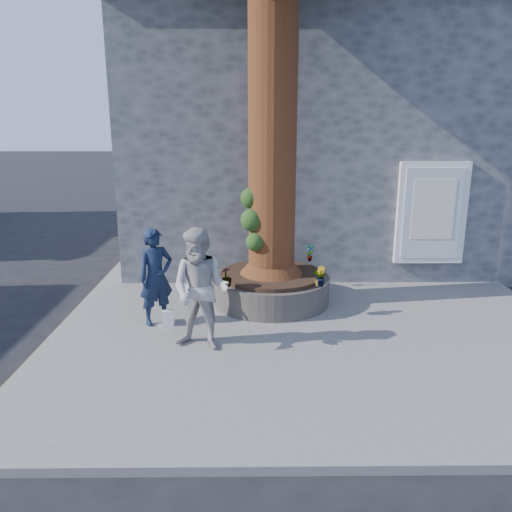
{
  "coord_description": "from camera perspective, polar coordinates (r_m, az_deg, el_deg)",
  "views": [
    {
      "loc": [
        0.4,
        -7.45,
        3.58
      ],
      "look_at": [
        0.49,
        1.3,
        1.25
      ],
      "focal_mm": 35.0,
      "sensor_mm": 36.0,
      "label": 1
    }
  ],
  "objects": [
    {
      "name": "yellow_line",
      "position": [
        9.8,
        -21.33,
        -7.56
      ],
      "size": [
        0.1,
        30.0,
        0.01
      ],
      "primitive_type": "cube",
      "color": "yellow",
      "rests_on": "ground"
    },
    {
      "name": "plant_b",
      "position": [
        9.09,
        7.35,
        -2.34
      ],
      "size": [
        0.24,
        0.24,
        0.36
      ],
      "primitive_type": "imported",
      "rotation": [
        0.0,
        0.0,
        1.83
      ],
      "color": "gray",
      "rests_on": "planter"
    },
    {
      "name": "plant_d",
      "position": [
        9.1,
        7.35,
        -2.51
      ],
      "size": [
        0.29,
        0.32,
        0.31
      ],
      "primitive_type": "imported",
      "rotation": [
        0.0,
        0.0,
        4.91
      ],
      "color": "gray",
      "rests_on": "planter"
    },
    {
      "name": "woman",
      "position": [
        7.78,
        -6.34,
        -3.85
      ],
      "size": [
        1.11,
        0.96,
        1.94
      ],
      "primitive_type": "imported",
      "rotation": [
        0.0,
        0.0,
        -0.27
      ],
      "color": "#A7A3A0",
      "rests_on": "pavement"
    },
    {
      "name": "pavement",
      "position": [
        9.22,
        6.37,
        -7.62
      ],
      "size": [
        9.0,
        8.0,
        0.12
      ],
      "primitive_type": "cube",
      "color": "slate",
      "rests_on": "ground"
    },
    {
      "name": "shopping_bag",
      "position": [
        8.99,
        -10.02,
        -7.0
      ],
      "size": [
        0.21,
        0.14,
        0.28
      ],
      "primitive_type": "cube",
      "rotation": [
        0.0,
        0.0,
        0.11
      ],
      "color": "white",
      "rests_on": "pavement"
    },
    {
      "name": "ground",
      "position": [
        8.28,
        -3.35,
        -10.75
      ],
      "size": [
        120.0,
        120.0,
        0.0
      ],
      "primitive_type": "plane",
      "color": "black",
      "rests_on": "ground"
    },
    {
      "name": "man",
      "position": [
        8.9,
        -11.37,
        -2.36
      ],
      "size": [
        0.75,
        0.69,
        1.72
      ],
      "primitive_type": "imported",
      "rotation": [
        0.0,
        0.0,
        0.59
      ],
      "color": "#131E35",
      "rests_on": "pavement"
    },
    {
      "name": "plant_a",
      "position": [
        10.71,
        6.14,
        0.4
      ],
      "size": [
        0.24,
        0.21,
        0.38
      ],
      "primitive_type": "imported",
      "rotation": [
        0.0,
        0.0,
        0.45
      ],
      "color": "gray",
      "rests_on": "planter"
    },
    {
      "name": "planter",
      "position": [
        9.98,
        1.75,
        -3.6
      ],
      "size": [
        2.3,
        2.3,
        0.6
      ],
      "color": "black",
      "rests_on": "pavement"
    },
    {
      "name": "plant_c",
      "position": [
        9.02,
        -3.42,
        -2.39
      ],
      "size": [
        0.29,
        0.29,
        0.36
      ],
      "primitive_type": "imported",
      "rotation": [
        0.0,
        0.0,
        3.93
      ],
      "color": "gray",
      "rests_on": "planter"
    },
    {
      "name": "stone_shop",
      "position": [
        14.8,
        7.79,
        13.16
      ],
      "size": [
        10.3,
        8.3,
        6.3
      ],
      "color": "#474A4C",
      "rests_on": "ground"
    }
  ]
}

